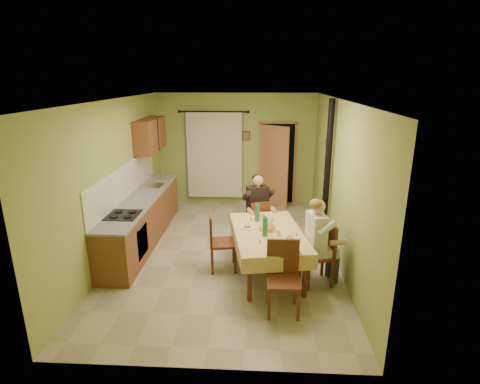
# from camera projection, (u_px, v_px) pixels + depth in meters

# --- Properties ---
(floor) EXTENTS (4.00, 6.00, 0.01)m
(floor) POSITION_uv_depth(u_px,v_px,m) (227.00, 251.00, 7.10)
(floor) COLOR tan
(floor) RESTS_ON ground
(room_shell) EXTENTS (4.04, 6.04, 2.82)m
(room_shell) POSITION_uv_depth(u_px,v_px,m) (226.00, 157.00, 6.57)
(room_shell) COLOR #A1B35C
(room_shell) RESTS_ON ground
(kitchen_run) EXTENTS (0.64, 3.64, 1.56)m
(kitchen_run) POSITION_uv_depth(u_px,v_px,m) (143.00, 218.00, 7.43)
(kitchen_run) COLOR brown
(kitchen_run) RESTS_ON ground
(upper_cabinets) EXTENTS (0.35, 1.40, 0.70)m
(upper_cabinets) POSITION_uv_depth(u_px,v_px,m) (150.00, 135.00, 8.25)
(upper_cabinets) COLOR brown
(upper_cabinets) RESTS_ON room_shell
(curtain) EXTENTS (1.70, 0.07, 2.22)m
(curtain) POSITION_uv_depth(u_px,v_px,m) (215.00, 155.00, 9.53)
(curtain) COLOR black
(curtain) RESTS_ON ground
(doorway) EXTENTS (0.96, 0.54, 2.15)m
(doorway) POSITION_uv_depth(u_px,v_px,m) (276.00, 164.00, 9.47)
(doorway) COLOR black
(doorway) RESTS_ON ground
(dining_table) EXTENTS (1.39, 1.99, 0.76)m
(dining_table) POSITION_uv_depth(u_px,v_px,m) (268.00, 252.00, 6.21)
(dining_table) COLOR #E0BC79
(dining_table) RESTS_ON ground
(tableware) EXTENTS (0.93, 1.57, 0.33)m
(tableware) POSITION_uv_depth(u_px,v_px,m) (270.00, 230.00, 5.98)
(tableware) COLOR white
(tableware) RESTS_ON dining_table
(chair_far) EXTENTS (0.48, 0.48, 0.93)m
(chair_far) POSITION_uv_depth(u_px,v_px,m) (258.00, 231.00, 7.31)
(chair_far) COLOR #5B2A19
(chair_far) RESTS_ON ground
(chair_near) EXTENTS (0.46, 0.46, 1.02)m
(chair_near) POSITION_uv_depth(u_px,v_px,m) (283.00, 293.00, 5.21)
(chair_near) COLOR #5B2A19
(chair_near) RESTS_ON ground
(chair_right) EXTENTS (0.54, 0.54, 1.01)m
(chair_right) POSITION_uv_depth(u_px,v_px,m) (317.00, 266.00, 5.94)
(chair_right) COLOR #5B2A19
(chair_right) RESTS_ON ground
(chair_left) EXTENTS (0.51, 0.51, 1.01)m
(chair_left) POSITION_uv_depth(u_px,v_px,m) (222.00, 253.00, 6.38)
(chair_left) COLOR #5B2A19
(chair_left) RESTS_ON ground
(man_far) EXTENTS (0.65, 0.58, 1.39)m
(man_far) POSITION_uv_depth(u_px,v_px,m) (258.00, 202.00, 7.15)
(man_far) COLOR black
(man_far) RESTS_ON chair_far
(man_right) EXTENTS (0.55, 0.64, 1.39)m
(man_right) POSITION_uv_depth(u_px,v_px,m) (318.00, 232.00, 5.76)
(man_right) COLOR silver
(man_right) RESTS_ON chair_right
(stove_flue) EXTENTS (0.24, 0.24, 2.80)m
(stove_flue) POSITION_uv_depth(u_px,v_px,m) (326.00, 192.00, 7.28)
(stove_flue) COLOR black
(stove_flue) RESTS_ON ground
(picture_back) EXTENTS (0.19, 0.03, 0.23)m
(picture_back) POSITION_uv_depth(u_px,v_px,m) (246.00, 136.00, 9.41)
(picture_back) COLOR black
(picture_back) RESTS_ON room_shell
(picture_right) EXTENTS (0.03, 0.31, 0.21)m
(picture_right) POSITION_uv_depth(u_px,v_px,m) (327.00, 145.00, 7.61)
(picture_right) COLOR brown
(picture_right) RESTS_ON room_shell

